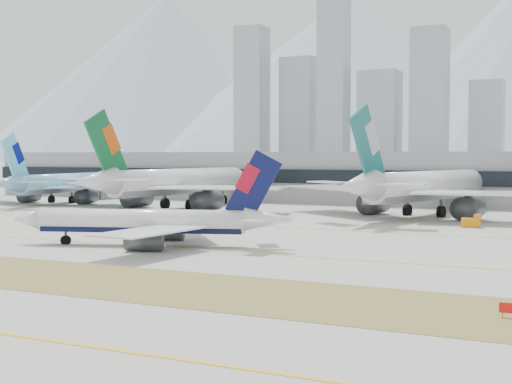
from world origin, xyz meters
The scene contains 9 objects.
ground centered at (0.00, 0.00, 0.00)m, with size 3000.00×3000.00×0.00m, color #A6A49C.
taxiing_airliner centered at (-11.12, -4.22, 3.64)m, with size 43.73×37.17×15.08m.
widebody_korean centered at (-90.47, 65.89, 5.45)m, with size 57.15×56.29×20.51m.
widebody_eva centered at (-48.22, 61.40, 6.64)m, with size 69.54×68.58×24.99m.
widebody_cathay centered at (15.06, 66.29, 6.58)m, with size 67.37×67.18×24.74m.
terminal centered at (0.00, 114.84, 7.50)m, with size 280.00×43.10×15.00m.
hold_sign_right centered at (44.74, -32.00, 0.88)m, with size 2.20×0.15×1.35m.
gse_c centered at (29.30, 46.16, 1.05)m, with size 3.55×2.00×2.60m.
city_skyline centered at (-106.76, 453.42, 49.80)m, with size 342.00×49.80×140.00m.
Camera 1 is at (51.08, -96.41, 14.15)m, focal length 50.00 mm.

